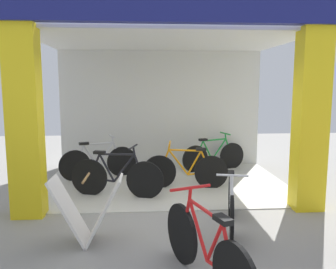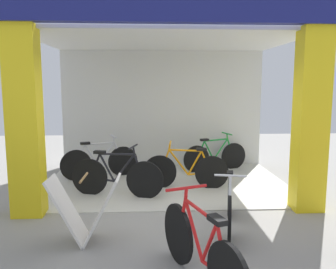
% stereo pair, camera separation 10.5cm
% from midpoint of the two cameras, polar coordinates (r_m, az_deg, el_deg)
% --- Properties ---
extents(ground_plane, '(17.89, 17.89, 0.00)m').
position_cam_midpoint_polar(ground_plane, '(5.79, 0.06, -12.52)').
color(ground_plane, gray).
rests_on(ground_plane, ground).
extents(shop_facade, '(5.14, 3.64, 3.67)m').
position_cam_midpoint_polar(shop_facade, '(7.05, -0.89, 7.37)').
color(shop_facade, beige).
rests_on(shop_facade, ground).
extents(bicycle_inside_0, '(1.62, 0.64, 0.94)m').
position_cam_midpoint_polar(bicycle_inside_0, '(7.81, -11.63, -4.38)').
color(bicycle_inside_0, black).
rests_on(bicycle_inside_0, ground).
extents(bicycle_inside_1, '(1.57, 0.58, 0.90)m').
position_cam_midpoint_polar(bicycle_inside_1, '(8.42, 7.11, -3.49)').
color(bicycle_inside_1, black).
rests_on(bicycle_inside_1, ground).
extents(bicycle_inside_2, '(1.68, 0.46, 0.93)m').
position_cam_midpoint_polar(bicycle_inside_2, '(6.94, 2.44, -5.83)').
color(bicycle_inside_2, black).
rests_on(bicycle_inside_2, ground).
extents(bicycle_inside_3, '(1.71, 0.55, 0.96)m').
position_cam_midpoint_polar(bicycle_inside_3, '(6.48, -8.88, -6.80)').
color(bicycle_inside_3, black).
rests_on(bicycle_inside_3, ground).
extents(bicycle_parked_0, '(0.66, 1.66, 0.96)m').
position_cam_midpoint_polar(bicycle_parked_0, '(3.73, 5.21, -18.26)').
color(bicycle_parked_0, black).
rests_on(bicycle_parked_0, ground).
extents(bicycle_parked_1, '(0.46, 1.52, 0.85)m').
position_cam_midpoint_polar(bicycle_parked_1, '(5.19, 9.63, -11.09)').
color(bicycle_parked_1, black).
rests_on(bicycle_parked_1, ground).
extents(sandwich_board_sign, '(0.92, 0.47, 0.89)m').
position_cam_midpoint_polar(sandwich_board_sign, '(4.72, -13.70, -11.91)').
color(sandwich_board_sign, silver).
rests_on(sandwich_board_sign, ground).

